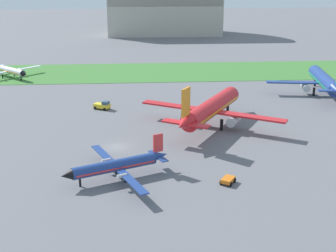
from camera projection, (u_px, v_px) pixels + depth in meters
The scene contains 9 objects.
ground_plane at pixel (117, 147), 83.76m from camera, with size 600.00×600.00×0.00m, color slate.
grass_taxiway_strip at pixel (123, 72), 143.24m from camera, with size 360.00×28.00×0.08m, color #3D7533.
airplane_parked_jet_far at pixel (325, 81), 116.77m from camera, with size 28.85×28.41×10.22m.
airplane_foreground_turboprop at pixel (117, 165), 70.50m from camera, with size 16.52×19.04×6.06m.
airplane_midfield_jet at pixel (211, 108), 93.16m from camera, with size 27.31×27.31×10.80m.
airplane_taxiing_turboprop at pixel (9, 70), 135.75m from camera, with size 15.92×15.86×6.34m.
pushback_tug_midfield at pixel (103, 105), 105.86m from camera, with size 4.02×3.32×1.95m.
baggage_cart_by_runway at pixel (228, 180), 69.42m from camera, with size 2.76×2.95×0.90m.
hangar_distant at pixel (164, 2), 222.09m from camera, with size 53.41×26.59×32.67m.
Camera 1 is at (3.57, -78.53, 30.57)m, focal length 49.77 mm.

